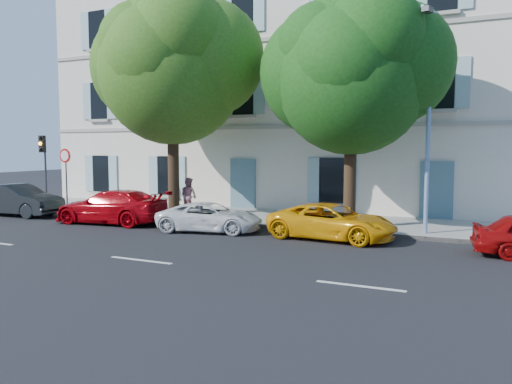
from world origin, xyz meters
The scene contains 15 objects.
ground centered at (0.00, 0.00, 0.00)m, with size 90.00×90.00×0.00m, color black.
sidewalk centered at (0.00, 4.45, 0.07)m, with size 36.00×4.50×0.15m, color #A09E96.
kerb centered at (0.00, 2.28, 0.08)m, with size 36.00×0.16×0.16m, color #9E998E.
building centered at (0.00, 10.20, 6.00)m, with size 28.00×7.00×12.00m, color silver.
car_dark_sedan centered at (-10.57, 0.82, 0.70)m, with size 1.49×4.28×1.41m, color black.
car_red_coupe centered at (-5.20, 0.81, 0.68)m, with size 1.91×4.69×1.36m, color #A7040C.
car_white_coupe centered at (-0.65, 0.83, 0.53)m, with size 1.76×3.81×1.06m, color white.
car_yellow_supercar centered at (3.82, 1.23, 0.59)m, with size 1.97×4.27×1.19m, color #F5A60A.
tree_left centered at (-3.62, 2.90, 6.15)m, with size 6.02×6.02×9.33m.
tree_right centered at (3.99, 2.84, 5.46)m, with size 5.37×5.37×8.28m.
traffic_light centered at (-11.11, 2.83, 2.66)m, with size 0.29×0.39×3.47m.
road_sign centered at (-9.45, 2.60, 2.20)m, with size 0.66×0.10×2.84m.
street_lamp centered at (6.62, 2.70, 4.27)m, with size 0.41×1.56×7.27m.
pedestrian_a centered at (-4.19, 3.78, 1.01)m, with size 0.63×0.41×1.72m, color silver.
pedestrian_b centered at (-3.18, 3.38, 0.96)m, with size 0.79×0.61×1.62m, color #C88087.
Camera 1 is at (8.47, -14.76, 3.08)m, focal length 35.00 mm.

